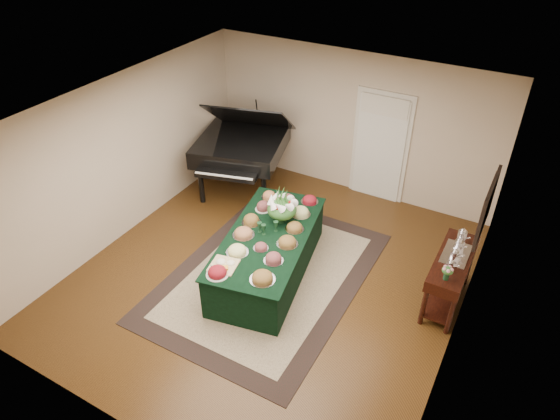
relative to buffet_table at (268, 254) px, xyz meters
The scene contains 14 objects.
ground 0.37m from the buffet_table, 32.10° to the right, with size 6.00×6.00×0.00m, color black.
area_rug 0.37m from the buffet_table, 64.05° to the right, with size 2.70×3.78×0.01m.
kitchen_doorway 3.07m from the buffet_table, 77.22° to the left, with size 1.05×0.07×2.10m.
buffet_table is the anchor object (origin of this frame).
food_platters 0.41m from the buffet_table, 103.07° to the left, with size 1.23×2.49×0.12m.
cutting_board 0.97m from the buffet_table, 101.76° to the right, with size 0.43×0.43×0.10m.
green_goblets 0.46m from the buffet_table, 135.12° to the left, with size 0.28×0.24×0.18m.
floral_centerpiece 0.77m from the buffet_table, 89.10° to the left, with size 0.47×0.47×0.47m.
grand_piano 2.61m from the buffet_table, 131.39° to the left, with size 1.93×2.15×1.87m.
wicker_basket 1.50m from the buffet_table, 124.88° to the left, with size 0.44×0.44×0.28m, color olive.
mahogany_sideboard 2.66m from the buffet_table, 14.92° to the left, with size 0.45×1.33×0.84m.
tea_service 2.73m from the buffet_table, 16.11° to the left, with size 0.34×0.74×0.30m.
pink_bouquet 2.64m from the buffet_table, ahead, with size 0.17×0.17×0.21m.
wall_painting 3.18m from the buffet_table, 13.78° to the left, with size 0.05×0.95×0.75m.
Camera 1 is at (2.97, -5.01, 5.24)m, focal length 32.00 mm.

